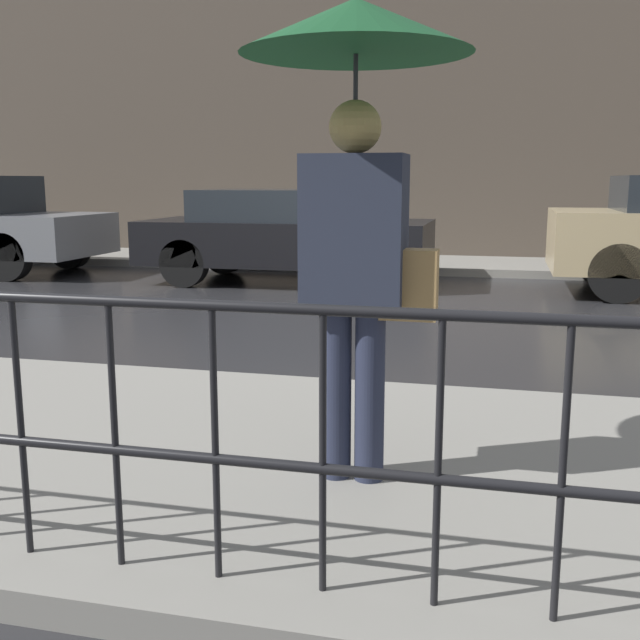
{
  "coord_description": "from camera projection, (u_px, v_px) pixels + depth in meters",
  "views": [
    {
      "loc": [
        1.61,
        -8.13,
        1.45
      ],
      "look_at": [
        0.36,
        -2.98,
        0.46
      ],
      "focal_mm": 42.0,
      "sensor_mm": 36.0,
      "label": 1
    }
  ],
  "objects": [
    {
      "name": "ground_plane",
      "position": [
        351.0,
        311.0,
        8.4
      ],
      "size": [
        80.0,
        80.0,
        0.0
      ],
      "primitive_type": "plane",
      "color": "#262628"
    },
    {
      "name": "sidewalk_near",
      "position": [
        170.0,
        454.0,
        3.85
      ],
      "size": [
        28.0,
        2.85,
        0.12
      ],
      "color": "gray",
      "rests_on": "ground_plane"
    },
    {
      "name": "sidewalk_far",
      "position": [
        402.0,
        264.0,
        12.55
      ],
      "size": [
        28.0,
        2.04,
        0.12
      ],
      "color": "gray",
      "rests_on": "ground_plane"
    },
    {
      "name": "lane_marking",
      "position": [
        351.0,
        311.0,
        8.4
      ],
      "size": [
        25.2,
        0.12,
        0.01
      ],
      "color": "gold",
      "rests_on": "ground_plane"
    },
    {
      "name": "building_storefront",
      "position": [
        413.0,
        115.0,
        13.21
      ],
      "size": [
        28.0,
        0.3,
        5.15
      ],
      "color": "#4C4238",
      "rests_on": "ground_plane"
    },
    {
      "name": "railing_foreground",
      "position": [
        18.0,
        392.0,
        2.6
      ],
      "size": [
        12.0,
        0.04,
        0.95
      ],
      "color": "black",
      "rests_on": "sidewalk_near"
    },
    {
      "name": "pedestrian",
      "position": [
        357.0,
        117.0,
        3.1
      ],
      "size": [
        0.96,
        0.96,
        2.05
      ],
      "rotation": [
        0.0,
        0.0,
        3.14
      ],
      "color": "#23283D",
      "rests_on": "sidewalk_near"
    },
    {
      "name": "car_black",
      "position": [
        285.0,
        234.0,
        10.62
      ],
      "size": [
        4.02,
        1.78,
        1.32
      ],
      "color": "black",
      "rests_on": "ground_plane"
    }
  ]
}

